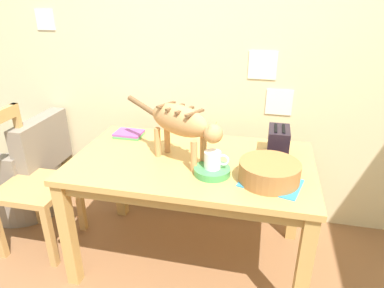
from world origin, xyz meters
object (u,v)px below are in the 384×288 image
Objects in this scene: dining_table at (192,173)px; magazine at (271,183)px; wicker_armchair at (26,177)px; cat at (181,123)px; coffee_mug at (213,160)px; book_stack at (129,134)px; wicker_basket at (269,172)px; toaster at (278,142)px; wooden_chair_near at (29,184)px; saucer_bowl at (212,171)px.

magazine reaches higher than dining_table.
cat is at bearing -103.60° from wicker_armchair.
coffee_mug is 0.72× the size of book_stack.
cat is at bearing -33.20° from book_stack.
toaster is at bearing 82.46° from wicker_basket.
wooden_chair_near is at bearing -175.54° from dining_table.
wicker_basket is at bearing -1.37° from saucer_bowl.
toaster reaches higher than wicker_basket.
book_stack is at bearing 175.10° from toaster.
cat reaches higher than book_stack.
saucer_bowl is 1.06× the size of book_stack.
toaster is at bearing 98.84° from wooden_chair_near.
dining_table is 1.49m from wicker_armchair.
wicker_armchair is (-1.41, 0.28, -0.36)m from dining_table.
wicker_armchair is at bearing -74.13° from cat.
wooden_chair_near is (-0.58, -0.34, -0.27)m from book_stack.
book_stack reaches higher than dining_table.
cat is 1.56m from wicker_armchair.
saucer_bowl is 0.25× the size of wicker_armchair.
coffee_mug is at bearing 178.62° from wicker_basket.
wicker_basket reaches higher than magazine.
wooden_chair_near is at bearing 177.19° from coffee_mug.
cat is at bearing -144.41° from dining_table.
wicker_armchair is (-1.86, 0.45, -0.45)m from magazine.
magazine is at bearing -6.01° from coffee_mug.
wicker_armchair reaches higher than saucer_bowl.
cat reaches higher than wooden_chair_near.
coffee_mug is at bearing -136.79° from toaster.
wicker_basket is (-0.01, 0.02, 0.05)m from magazine.
wooden_chair_near is at bearing 177.18° from saucer_bowl.
wicker_armchair is (-1.56, 0.42, -0.47)m from saucer_bowl.
magazine is 1.58× the size of book_stack.
dining_table is at bearing 154.47° from cat.
wooden_chair_near reaches higher than magazine.
wooden_chair_near reaches higher than toaster.
cat reaches higher than coffee_mug.
cat is 0.57m from magazine.
coffee_mug is (0.00, -0.00, 0.07)m from saucer_bowl.
wicker_armchair is at bearing 164.87° from coffee_mug.
book_stack is (-0.95, 0.43, 0.01)m from magazine.
book_stack is 0.98m from toaster.
toaster is 0.21× the size of wooden_chair_near.
saucer_bowl is at bearing 178.63° from wicker_basket.
dining_table is 2.17× the size of cat.
book_stack is 0.73m from wooden_chair_near.
toaster is 0.26× the size of wicker_armchair.
saucer_bowl reaches higher than book_stack.
magazine is (0.30, -0.03, -0.08)m from coffee_mug.
saucer_bowl is at bearing -137.09° from toaster.
wicker_armchair is (-0.34, 0.36, -0.19)m from wooden_chair_near.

